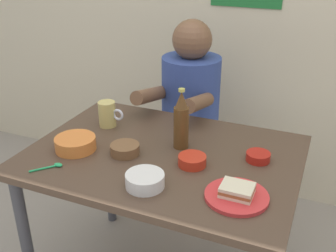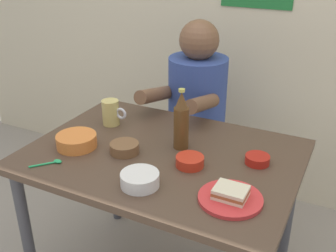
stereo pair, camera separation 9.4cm
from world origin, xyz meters
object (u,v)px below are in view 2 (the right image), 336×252
object	(u,v)px
beer_bottle	(181,122)
sauce_bowl_chili	(190,161)
stool	(195,160)
sandwich	(231,192)
plate_orange	(230,199)
dining_table	(163,172)
beer_mug	(111,113)
person_seated	(197,95)

from	to	relation	value
beer_bottle	sauce_bowl_chili	distance (m)	0.18
stool	beer_bottle	bearing A→B (deg)	-73.97
sandwich	beer_bottle	xyz separation A→B (m)	(-0.31, 0.27, 0.09)
stool	plate_orange	bearing A→B (deg)	-60.33
beer_bottle	sauce_bowl_chili	size ratio (longest dim) A/B	2.38
beer_bottle	plate_orange	bearing A→B (deg)	-40.90
dining_table	sandwich	size ratio (longest dim) A/B	10.00
dining_table	stool	size ratio (longest dim) A/B	2.44
dining_table	plate_orange	distance (m)	0.42
stool	beer_mug	size ratio (longest dim) A/B	3.57
stool	beer_mug	world-z (taller)	beer_mug
stool	sauce_bowl_chili	xyz separation A→B (m)	(0.25, -0.68, 0.41)
person_seated	sauce_bowl_chili	bearing A→B (deg)	-69.07
sandwich	beer_bottle	distance (m)	0.42
dining_table	beer_mug	world-z (taller)	beer_mug
sandwich	beer_bottle	size ratio (longest dim) A/B	0.42
dining_table	person_seated	distance (m)	0.64
plate_orange	sauce_bowl_chili	distance (m)	0.26
dining_table	stool	world-z (taller)	dining_table
stool	sauce_bowl_chili	distance (m)	0.83
person_seated	plate_orange	size ratio (longest dim) A/B	3.27
plate_orange	beer_mug	distance (m)	0.78
plate_orange	beer_mug	xyz separation A→B (m)	(-0.70, 0.33, 0.05)
sandwich	beer_mug	bearing A→B (deg)	154.81
dining_table	sauce_bowl_chili	world-z (taller)	sauce_bowl_chili
beer_bottle	sauce_bowl_chili	xyz separation A→B (m)	(0.10, -0.12, -0.10)
dining_table	person_seated	world-z (taller)	person_seated
beer_mug	sauce_bowl_chili	world-z (taller)	beer_mug
sandwich	beer_mug	world-z (taller)	beer_mug
plate_orange	beer_bottle	bearing A→B (deg)	139.10
person_seated	sauce_bowl_chili	world-z (taller)	person_seated
plate_orange	sauce_bowl_chili	world-z (taller)	sauce_bowl_chili
person_seated	beer_bottle	distance (m)	0.57
beer_mug	beer_bottle	world-z (taller)	beer_bottle
stool	plate_orange	size ratio (longest dim) A/B	2.05
dining_table	sauce_bowl_chili	xyz separation A→B (m)	(0.14, -0.05, 0.12)
dining_table	beer_bottle	size ratio (longest dim) A/B	4.20
plate_orange	sandwich	distance (m)	0.02
beer_mug	sauce_bowl_chili	xyz separation A→B (m)	(0.49, -0.18, -0.04)
stool	beer_bottle	world-z (taller)	beer_bottle
plate_orange	stool	bearing A→B (deg)	119.67
stool	plate_orange	distance (m)	1.03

